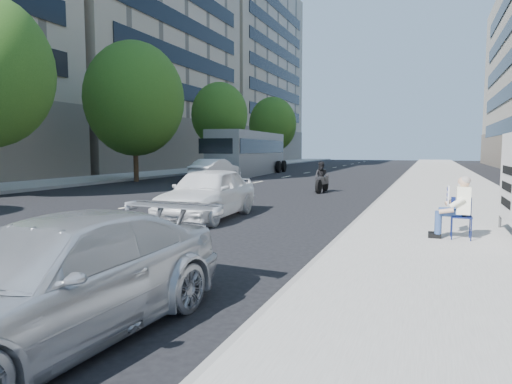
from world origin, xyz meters
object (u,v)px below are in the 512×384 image
at_px(white_sedan_near, 208,193).
at_px(motorcycle, 322,179).
at_px(white_sedan_mid, 215,170).
at_px(seated_protester, 456,204).
at_px(parked_sedan, 55,281).
at_px(protest_banner, 512,179).
at_px(bus, 249,154).

xyz_separation_m(white_sedan_near, motorcycle, (1.36, 8.88, -0.10)).
height_order(white_sedan_near, white_sedan_mid, white_sedan_near).
distance_m(seated_protester, motorcycle, 11.67).
distance_m(parked_sedan, white_sedan_near, 8.58).
xyz_separation_m(protest_banner, bus, (-14.79, 22.62, 0.23)).
distance_m(seated_protester, bus, 26.74).
bearing_deg(protest_banner, white_sedan_near, 170.50).
xyz_separation_m(parked_sedan, bus, (-9.61, 29.58, 0.99)).
distance_m(white_sedan_near, motorcycle, 8.98).
height_order(seated_protester, parked_sedan, seated_protester).
height_order(parked_sedan, white_sedan_near, white_sedan_near).
relative_size(white_sedan_mid, bus, 0.35).
relative_size(white_sedan_near, white_sedan_mid, 1.03).
height_order(parked_sedan, bus, bus).
xyz_separation_m(parked_sedan, white_sedan_mid, (-8.83, 21.92, 0.05)).
distance_m(protest_banner, white_sedan_mid, 20.50).
relative_size(white_sedan_near, motorcycle, 2.12).
relative_size(seated_protester, protest_banner, 0.43).
bearing_deg(white_sedan_mid, parked_sedan, 115.01).
relative_size(protest_banner, bus, 0.25).
bearing_deg(motorcycle, parked_sedan, -80.88).
bearing_deg(parked_sedan, seated_protester, 63.06).
bearing_deg(seated_protester, white_sedan_near, 166.40).
distance_m(protest_banner, white_sedan_near, 7.72).
bearing_deg(bus, white_sedan_near, -74.96).
xyz_separation_m(seated_protester, white_sedan_near, (-6.54, 1.58, -0.13)).
bearing_deg(bus, parked_sedan, -75.61).
height_order(white_sedan_near, motorcycle, white_sedan_near).
height_order(protest_banner, bus, bus).
relative_size(seated_protester, motorcycle, 0.64).
relative_size(seated_protester, white_sedan_near, 0.30).
height_order(seated_protester, white_sedan_mid, seated_protester).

